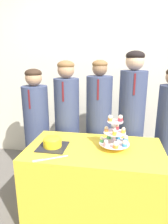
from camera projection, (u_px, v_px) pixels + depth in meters
name	position (u px, v px, depth m)	size (l,w,h in m)	color
wall_back	(106.00, 72.00, 2.91)	(9.00, 0.06, 2.70)	beige
table	(94.00, 184.00, 1.94)	(1.25, 0.69, 0.76)	yellow
round_cake	(52.00, 142.00, 1.84)	(0.26, 0.26, 0.11)	#232328
cake_knife	(45.00, 160.00, 1.63)	(0.26, 0.16, 0.01)	silver
cupcake_stand	(115.00, 135.00, 1.81)	(0.28, 0.28, 0.32)	silver
student_0	(37.00, 129.00, 2.53)	(0.31, 0.32, 1.44)	#384266
student_1	(67.00, 127.00, 2.45)	(0.30, 0.30, 1.53)	#384266
student_2	(99.00, 130.00, 2.39)	(0.30, 0.30, 1.54)	#384266
student_3	(131.00, 127.00, 2.31)	(0.30, 0.30, 1.63)	#384266
student_4	(167.00, 136.00, 2.27)	(0.27, 0.28, 1.46)	#384266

